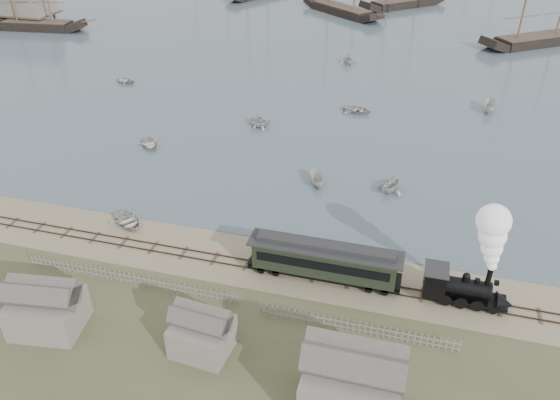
# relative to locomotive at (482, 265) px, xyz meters

# --- Properties ---
(ground) EXTENTS (600.00, 600.00, 0.00)m
(ground) POSITION_rel_locomotive_xyz_m (-20.94, 2.00, -4.06)
(ground) COLOR tan
(ground) RESTS_ON ground
(rail_track) EXTENTS (120.00, 1.80, 0.16)m
(rail_track) POSITION_rel_locomotive_xyz_m (-20.94, 0.00, -4.02)
(rail_track) COLOR #3B2920
(rail_track) RESTS_ON ground
(picket_fence_west) EXTENTS (19.00, 0.10, 1.20)m
(picket_fence_west) POSITION_rel_locomotive_xyz_m (-27.44, -5.00, -4.06)
(picket_fence_west) COLOR gray
(picket_fence_west) RESTS_ON ground
(picket_fence_east) EXTENTS (15.00, 0.10, 1.20)m
(picket_fence_east) POSITION_rel_locomotive_xyz_m (-8.44, -5.50, -4.06)
(picket_fence_east) COLOR gray
(picket_fence_east) RESTS_ON ground
(shed_left) EXTENTS (5.00, 4.00, 4.10)m
(shed_left) POSITION_rel_locomotive_xyz_m (-30.94, -11.00, -4.06)
(shed_left) COLOR gray
(shed_left) RESTS_ON ground
(shed_mid) EXTENTS (4.00, 3.50, 3.60)m
(shed_mid) POSITION_rel_locomotive_xyz_m (-18.94, -10.00, -4.06)
(shed_mid) COLOR gray
(shed_mid) RESTS_ON ground
(locomotive) EXTENTS (7.04, 2.63, 8.77)m
(locomotive) POSITION_rel_locomotive_xyz_m (0.00, 0.00, 0.00)
(locomotive) COLOR black
(locomotive) RESTS_ON ground
(passenger_coach) EXTENTS (12.81, 2.47, 3.11)m
(passenger_coach) POSITION_rel_locomotive_xyz_m (-12.11, 0.00, -2.08)
(passenger_coach) COLOR black
(passenger_coach) RESTS_ON ground
(beached_dinghy) EXTENTS (4.67, 4.91, 0.83)m
(beached_dinghy) POSITION_rel_locomotive_xyz_m (-31.94, 2.71, -3.64)
(beached_dinghy) COLOR beige
(beached_dinghy) RESTS_ON ground
(rowboat_0) EXTENTS (4.32, 4.24, 0.73)m
(rowboat_0) POSITION_rel_locomotive_xyz_m (-37.52, 18.34, -3.63)
(rowboat_0) COLOR beige
(rowboat_0) RESTS_ON harbor_water
(rowboat_1) EXTENTS (3.47, 3.66, 1.52)m
(rowboat_1) POSITION_rel_locomotive_xyz_m (-26.04, 27.41, -3.24)
(rowboat_1) COLOR beige
(rowboat_1) RESTS_ON harbor_water
(rowboat_2) EXTENTS (3.40, 2.36, 1.23)m
(rowboat_2) POSITION_rel_locomotive_xyz_m (-15.91, 14.91, -3.38)
(rowboat_2) COLOR beige
(rowboat_2) RESTS_ON harbor_water
(rowboat_3) EXTENTS (3.60, 4.49, 0.83)m
(rowboat_3) POSITION_rel_locomotive_xyz_m (-14.57, 35.44, -3.58)
(rowboat_3) COLOR beige
(rowboat_3) RESTS_ON harbor_water
(rowboat_4) EXTENTS (4.17, 3.96, 1.73)m
(rowboat_4) POSITION_rel_locomotive_xyz_m (-8.02, 15.61, -3.13)
(rowboat_4) COLOR beige
(rowboat_4) RESTS_ON harbor_water
(rowboat_5) EXTENTS (3.87, 1.74, 1.45)m
(rowboat_5) POSITION_rel_locomotive_xyz_m (3.01, 40.76, -3.27)
(rowboat_5) COLOR beige
(rowboat_5) RESTS_ON harbor_water
(rowboat_6) EXTENTS (3.28, 3.93, 0.70)m
(rowboat_6) POSITION_rel_locomotive_xyz_m (-51.52, 37.58, -3.65)
(rowboat_6) COLOR beige
(rowboat_6) RESTS_ON harbor_water
(rowboat_7) EXTENTS (4.38, 4.24, 1.77)m
(rowboat_7) POSITION_rel_locomotive_xyz_m (-19.22, 55.80, -3.11)
(rowboat_7) COLOR beige
(rowboat_7) RESTS_ON harbor_water
(rowboat_8) EXTENTS (3.55, 3.78, 1.59)m
(rowboat_8) POSITION_rel_locomotive_xyz_m (-26.43, 27.81, -3.20)
(rowboat_8) COLOR beige
(rowboat_8) RESTS_ON harbor_water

